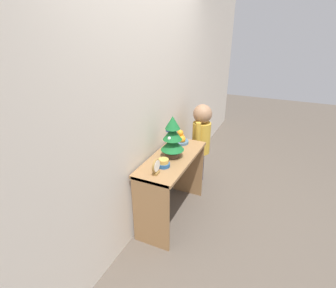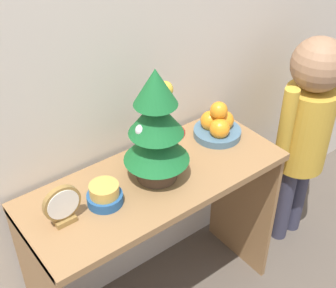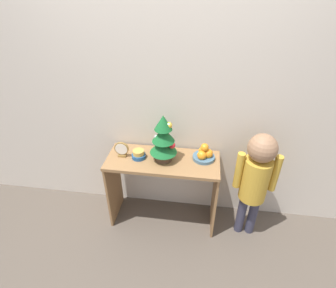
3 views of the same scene
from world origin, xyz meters
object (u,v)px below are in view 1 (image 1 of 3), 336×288
(mini_tree, at_px, (173,137))
(fruit_bowl, at_px, (180,139))
(desk_clock, at_px, (156,167))
(singing_bowl, at_px, (163,163))
(child_figure, at_px, (201,135))

(mini_tree, distance_m, fruit_bowl, 0.39)
(fruit_bowl, distance_m, desk_clock, 0.73)
(mini_tree, xyz_separation_m, desk_clock, (-0.38, -0.01, -0.14))
(singing_bowl, distance_m, child_figure, 1.03)
(mini_tree, relative_size, desk_clock, 2.95)
(desk_clock, height_order, child_figure, child_figure)
(fruit_bowl, xyz_separation_m, singing_bowl, (-0.58, -0.07, -0.02))
(mini_tree, xyz_separation_m, fruit_bowl, (0.35, 0.06, -0.16))
(mini_tree, height_order, child_figure, mini_tree)
(fruit_bowl, relative_size, singing_bowl, 1.57)
(singing_bowl, height_order, child_figure, child_figure)
(desk_clock, distance_m, child_figure, 1.19)
(mini_tree, relative_size, singing_bowl, 3.52)
(mini_tree, distance_m, singing_bowl, 0.29)
(mini_tree, height_order, desk_clock, mini_tree)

